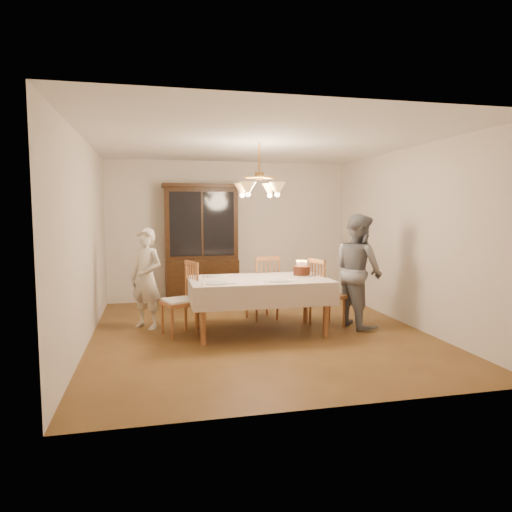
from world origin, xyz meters
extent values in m
plane|color=brown|center=(0.00, 0.00, 0.00)|extent=(5.00, 5.00, 0.00)
plane|color=white|center=(0.00, 0.00, 2.60)|extent=(5.00, 5.00, 0.00)
plane|color=beige|center=(0.00, 2.50, 1.30)|extent=(4.50, 0.00, 4.50)
plane|color=beige|center=(0.00, -2.50, 1.30)|extent=(4.50, 0.00, 4.50)
plane|color=beige|center=(-2.25, 0.00, 1.30)|extent=(0.00, 5.00, 5.00)
plane|color=beige|center=(2.25, 0.00, 1.30)|extent=(0.00, 5.00, 5.00)
cube|color=brown|center=(0.00, 0.00, 0.73)|extent=(1.80, 1.00, 0.04)
cube|color=beige|center=(0.00, 0.00, 0.75)|extent=(1.90, 1.10, 0.01)
cylinder|color=brown|center=(-0.82, -0.42, 0.35)|extent=(0.07, 0.07, 0.71)
cylinder|color=brown|center=(0.82, -0.42, 0.35)|extent=(0.07, 0.07, 0.71)
cylinder|color=brown|center=(-0.82, 0.42, 0.35)|extent=(0.07, 0.07, 0.71)
cylinder|color=brown|center=(0.82, 0.42, 0.35)|extent=(0.07, 0.07, 0.71)
cube|color=black|center=(-0.56, 2.23, 0.40)|extent=(1.30, 0.50, 0.80)
cube|color=black|center=(-0.56, 2.28, 1.45)|extent=(1.30, 0.40, 1.30)
cube|color=black|center=(-0.56, 2.08, 1.45)|extent=(1.14, 0.01, 1.14)
cube|color=black|center=(-0.56, 2.23, 2.13)|extent=(1.38, 0.54, 0.06)
cube|color=brown|center=(0.22, 0.77, 0.45)|extent=(0.53, 0.52, 0.05)
cube|color=brown|center=(0.27, 0.59, 0.97)|extent=(0.40, 0.13, 0.06)
cylinder|color=brown|center=(0.36, 0.98, 0.21)|extent=(0.04, 0.04, 0.43)
cylinder|color=brown|center=(0.01, 0.89, 0.21)|extent=(0.04, 0.04, 0.43)
cylinder|color=brown|center=(0.44, 0.65, 0.21)|extent=(0.04, 0.04, 0.43)
cylinder|color=brown|center=(0.09, 0.56, 0.21)|extent=(0.04, 0.04, 0.43)
cube|color=brown|center=(-1.09, 0.10, 0.45)|extent=(0.54, 0.55, 0.05)
cube|color=brown|center=(-0.91, 0.16, 0.97)|extent=(0.16, 0.39, 0.06)
cylinder|color=brown|center=(-1.31, 0.21, 0.21)|extent=(0.04, 0.04, 0.43)
cylinder|color=brown|center=(-1.19, -0.13, 0.21)|extent=(0.04, 0.04, 0.43)
cylinder|color=brown|center=(-0.99, 0.32, 0.21)|extent=(0.04, 0.04, 0.43)
cylinder|color=brown|center=(-0.87, -0.02, 0.21)|extent=(0.04, 0.04, 0.43)
cube|color=silver|center=(-1.09, 0.10, 0.48)|extent=(0.49, 0.50, 0.03)
cube|color=brown|center=(1.05, 0.12, 0.45)|extent=(0.51, 0.52, 0.05)
cube|color=brown|center=(0.86, 0.08, 0.97)|extent=(0.13, 0.40, 0.06)
cylinder|color=brown|center=(1.25, -0.01, 0.21)|extent=(0.04, 0.04, 0.43)
cylinder|color=brown|center=(1.17, 0.34, 0.21)|extent=(0.04, 0.04, 0.43)
cylinder|color=brown|center=(0.92, -0.09, 0.21)|extent=(0.04, 0.04, 0.43)
cylinder|color=brown|center=(0.84, 0.26, 0.21)|extent=(0.04, 0.04, 0.43)
imported|color=beige|center=(-1.52, 0.60, 0.72)|extent=(0.62, 0.60, 1.44)
imported|color=slate|center=(1.49, 0.03, 0.82)|extent=(0.75, 0.90, 1.64)
cylinder|color=white|center=(0.64, 0.10, 0.77)|extent=(0.30, 0.30, 0.01)
cylinder|color=#35160C|center=(0.64, 0.10, 0.84)|extent=(0.23, 0.23, 0.13)
cylinder|color=#598CD8|center=(0.71, 0.10, 0.93)|extent=(0.01, 0.01, 0.07)
sphere|color=#FFB23F|center=(0.71, 0.10, 0.97)|extent=(0.01, 0.01, 0.01)
cylinder|color=pink|center=(0.71, 0.13, 0.93)|extent=(0.01, 0.01, 0.07)
sphere|color=#FFB23F|center=(0.71, 0.13, 0.97)|extent=(0.01, 0.01, 0.01)
cylinder|color=#EACC66|center=(0.69, 0.15, 0.93)|extent=(0.01, 0.01, 0.07)
sphere|color=#FFB23F|center=(0.69, 0.15, 0.97)|extent=(0.01, 0.01, 0.01)
cylinder|color=#598CD8|center=(0.67, 0.17, 0.93)|extent=(0.01, 0.01, 0.07)
sphere|color=#FFB23F|center=(0.67, 0.17, 0.97)|extent=(0.01, 0.01, 0.01)
cylinder|color=pink|center=(0.64, 0.17, 0.93)|extent=(0.01, 0.01, 0.07)
sphere|color=#FFB23F|center=(0.64, 0.17, 0.97)|extent=(0.01, 0.01, 0.01)
cylinder|color=#EACC66|center=(0.62, 0.17, 0.93)|extent=(0.01, 0.01, 0.07)
sphere|color=#FFB23F|center=(0.62, 0.17, 0.97)|extent=(0.01, 0.01, 0.01)
cylinder|color=#598CD8|center=(0.59, 0.15, 0.93)|extent=(0.01, 0.01, 0.07)
sphere|color=#FFB23F|center=(0.59, 0.15, 0.97)|extent=(0.01, 0.01, 0.01)
cylinder|color=pink|center=(0.58, 0.13, 0.93)|extent=(0.01, 0.01, 0.07)
sphere|color=#FFB23F|center=(0.58, 0.13, 0.97)|extent=(0.01, 0.01, 0.01)
cylinder|color=#EACC66|center=(0.57, 0.10, 0.93)|extent=(0.01, 0.01, 0.07)
sphere|color=#FFB23F|center=(0.57, 0.10, 0.97)|extent=(0.01, 0.01, 0.01)
cylinder|color=#598CD8|center=(0.58, 0.07, 0.93)|extent=(0.01, 0.01, 0.07)
sphere|color=#FFB23F|center=(0.58, 0.07, 0.97)|extent=(0.01, 0.01, 0.01)
cylinder|color=pink|center=(0.59, 0.05, 0.93)|extent=(0.01, 0.01, 0.07)
sphere|color=#FFB23F|center=(0.59, 0.05, 0.97)|extent=(0.01, 0.01, 0.01)
cylinder|color=#EACC66|center=(0.62, 0.04, 0.93)|extent=(0.01, 0.01, 0.07)
sphere|color=#FFB23F|center=(0.62, 0.04, 0.97)|extent=(0.01, 0.01, 0.01)
cylinder|color=#598CD8|center=(0.64, 0.03, 0.93)|extent=(0.01, 0.01, 0.07)
sphere|color=#FFB23F|center=(0.64, 0.03, 0.97)|extent=(0.01, 0.01, 0.01)
cylinder|color=pink|center=(0.67, 0.04, 0.93)|extent=(0.01, 0.01, 0.07)
sphere|color=#FFB23F|center=(0.67, 0.04, 0.97)|extent=(0.01, 0.01, 0.01)
cylinder|color=#EACC66|center=(0.69, 0.05, 0.93)|extent=(0.01, 0.01, 0.07)
sphere|color=#FFB23F|center=(0.69, 0.05, 0.97)|extent=(0.01, 0.01, 0.01)
cylinder|color=#598CD8|center=(0.71, 0.07, 0.93)|extent=(0.01, 0.01, 0.07)
sphere|color=#FFB23F|center=(0.71, 0.07, 0.97)|extent=(0.01, 0.01, 0.01)
cylinder|color=white|center=(-0.63, -0.32, 0.77)|extent=(0.27, 0.27, 0.02)
cube|color=silver|center=(-0.82, -0.32, 0.76)|extent=(0.01, 0.16, 0.01)
cube|color=silver|center=(-0.45, -0.32, 0.76)|extent=(0.10, 0.10, 0.01)
cylinder|color=white|center=(0.19, -0.30, 0.77)|extent=(0.24, 0.24, 0.02)
cube|color=silver|center=(0.02, -0.30, 0.76)|extent=(0.01, 0.16, 0.01)
cube|color=silver|center=(0.35, -0.30, 0.76)|extent=(0.10, 0.10, 0.01)
cylinder|color=white|center=(-0.57, 0.32, 0.77)|extent=(0.23, 0.23, 0.02)
cube|color=silver|center=(-0.73, 0.32, 0.76)|extent=(0.01, 0.16, 0.01)
cube|color=silver|center=(-0.41, 0.32, 0.76)|extent=(0.10, 0.10, 0.01)
cylinder|color=#BF8C3F|center=(0.00, 0.00, 2.40)|extent=(0.02, 0.02, 0.40)
cylinder|color=#BF8C3F|center=(0.00, 0.00, 2.15)|extent=(0.12, 0.12, 0.10)
cone|color=#D8994C|center=(0.20, 0.20, 1.97)|extent=(0.22, 0.22, 0.18)
sphere|color=#FFD899|center=(0.20, 0.20, 1.90)|extent=(0.07, 0.07, 0.07)
cone|color=#D8994C|center=(-0.20, 0.20, 1.97)|extent=(0.22, 0.22, 0.18)
sphere|color=#FFD899|center=(-0.20, 0.20, 1.90)|extent=(0.07, 0.07, 0.07)
cone|color=#D8994C|center=(-0.20, -0.20, 1.97)|extent=(0.22, 0.22, 0.18)
sphere|color=#FFD899|center=(-0.20, -0.20, 1.90)|extent=(0.07, 0.07, 0.07)
cone|color=#D8994C|center=(0.20, -0.20, 1.97)|extent=(0.22, 0.22, 0.18)
sphere|color=#FFD899|center=(0.20, -0.20, 1.90)|extent=(0.07, 0.07, 0.07)
camera|label=1|loc=(-1.41, -6.04, 1.69)|focal=32.00mm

